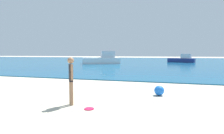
# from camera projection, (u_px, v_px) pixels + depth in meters

# --- Properties ---
(water) EXTENTS (160.00, 60.00, 0.06)m
(water) POSITION_uv_depth(u_px,v_px,m) (153.00, 61.00, 39.40)
(water) COLOR #14567F
(water) RESTS_ON ground
(person_standing) EXTENTS (0.26, 0.29, 1.55)m
(person_standing) POSITION_uv_depth(u_px,v_px,m) (71.00, 78.00, 5.77)
(person_standing) COLOR #936B4C
(person_standing) RESTS_ON ground
(frisbee) EXTENTS (0.30, 0.30, 0.03)m
(frisbee) POSITION_uv_depth(u_px,v_px,m) (89.00, 109.00, 5.37)
(frisbee) COLOR #E51E4C
(frisbee) RESTS_ON ground
(boat_near) EXTENTS (6.00, 4.32, 1.97)m
(boat_near) POSITION_uv_depth(u_px,v_px,m) (103.00, 59.00, 28.23)
(boat_near) COLOR white
(boat_near) RESTS_ON water
(boat_far) EXTENTS (4.78, 2.94, 1.55)m
(boat_far) POSITION_uv_depth(u_px,v_px,m) (182.00, 59.00, 32.37)
(boat_far) COLOR navy
(boat_far) RESTS_ON water
(beach_ball) EXTENTS (0.39, 0.39, 0.39)m
(beach_ball) POSITION_uv_depth(u_px,v_px,m) (159.00, 91.00, 7.12)
(beach_ball) COLOR blue
(beach_ball) RESTS_ON ground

